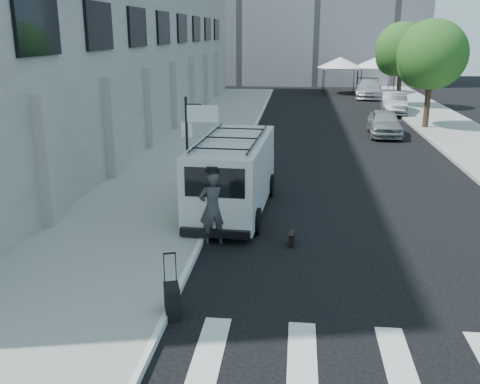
% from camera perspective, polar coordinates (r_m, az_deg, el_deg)
% --- Properties ---
extents(ground, '(120.00, 120.00, 0.00)m').
position_cam_1_polar(ground, '(12.20, 3.74, -9.13)').
color(ground, black).
rests_on(ground, ground).
extents(sidewalk_left, '(4.50, 48.00, 0.15)m').
position_cam_1_polar(sidewalk_left, '(27.87, -3.56, 5.85)').
color(sidewalk_left, gray).
rests_on(sidewalk_left, ground).
extents(sidewalk_right, '(4.00, 56.00, 0.15)m').
position_cam_1_polar(sidewalk_right, '(32.58, 21.52, 6.30)').
color(sidewalk_right, gray).
rests_on(sidewalk_right, ground).
extents(building_left, '(10.00, 44.00, 12.00)m').
position_cam_1_polar(building_left, '(31.33, -16.94, 17.29)').
color(building_left, gray).
rests_on(building_left, ground).
extents(sign_pole, '(1.03, 0.07, 3.50)m').
position_cam_1_polar(sign_pole, '(14.69, -4.80, 6.23)').
color(sign_pole, black).
rests_on(sign_pole, sidewalk_left).
extents(tree_near, '(3.80, 3.83, 6.03)m').
position_cam_1_polar(tree_near, '(31.96, 19.55, 13.39)').
color(tree_near, black).
rests_on(tree_near, ground).
extents(tree_far, '(3.80, 3.83, 6.03)m').
position_cam_1_polar(tree_far, '(40.78, 16.71, 14.16)').
color(tree_far, black).
rests_on(tree_far, ground).
extents(tent_left, '(4.00, 4.00, 3.20)m').
position_cam_1_polar(tent_left, '(49.18, 10.65, 13.41)').
color(tent_left, black).
rests_on(tent_left, ground).
extents(tent_right, '(4.00, 4.00, 3.20)m').
position_cam_1_polar(tent_right, '(50.01, 14.36, 13.23)').
color(tent_right, black).
rests_on(tent_right, ground).
extents(businessman, '(0.82, 0.65, 1.95)m').
position_cam_1_polar(businessman, '(13.73, -2.92, -1.71)').
color(businessman, '#363639').
rests_on(businessman, ground).
extents(briefcase, '(0.16, 0.45, 0.34)m').
position_cam_1_polar(briefcase, '(13.96, 5.55, -4.98)').
color(briefcase, black).
rests_on(briefcase, ground).
extents(suitcase, '(0.41, 0.52, 1.26)m').
position_cam_1_polar(suitcase, '(10.59, -7.25, -11.47)').
color(suitcase, black).
rests_on(suitcase, ground).
extents(cargo_van, '(2.35, 6.04, 2.25)m').
position_cam_1_polar(cargo_van, '(16.33, -0.67, 2.01)').
color(cargo_van, silver).
rests_on(cargo_van, ground).
extents(parked_car_a, '(1.77, 4.08, 1.37)m').
position_cam_1_polar(parked_car_a, '(29.56, 15.16, 7.13)').
color(parked_car_a, '#919398').
rests_on(parked_car_a, ground).
extents(parked_car_b, '(2.04, 4.65, 1.49)m').
position_cam_1_polar(parked_car_b, '(37.75, 16.09, 9.12)').
color(parked_car_b, '#505457').
rests_on(parked_car_b, ground).
extents(parked_car_c, '(2.65, 5.45, 1.53)m').
position_cam_1_polar(parked_car_c, '(46.69, 13.58, 10.67)').
color(parked_car_c, '#B2B4BB').
rests_on(parked_car_c, ground).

